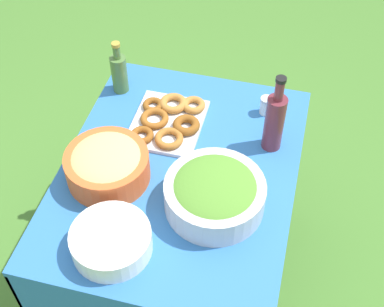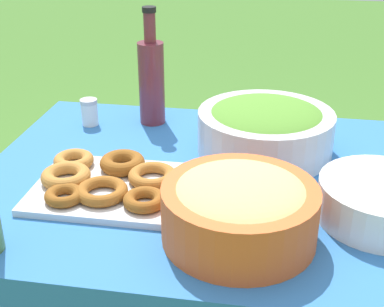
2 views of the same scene
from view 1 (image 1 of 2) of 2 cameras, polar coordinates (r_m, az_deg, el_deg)
name	(u,v)px [view 1 (image 1 of 2)]	position (r m, az deg, el deg)	size (l,w,h in m)	color
ground_plane	(182,274)	(2.63, -1.11, -12.70)	(14.00, 14.00, 0.00)	#477A2D
picnic_table	(179,189)	(2.08, -1.38, -3.77)	(1.11, 0.87, 0.77)	#2D6BB2
salad_bowl	(215,193)	(1.84, 2.43, -4.24)	(0.35, 0.35, 0.13)	silver
pasta_bowl	(107,164)	(1.94, -9.04, -1.14)	(0.30, 0.30, 0.13)	#E05B28
donut_platter	(169,121)	(2.14, -2.50, 3.53)	(0.35, 0.28, 0.05)	silver
plate_stack	(111,241)	(1.77, -8.61, -9.23)	(0.27, 0.27, 0.08)	white
olive_oil_bottle	(119,72)	(2.27, -7.77, 8.60)	(0.07, 0.07, 0.24)	#4C7238
wine_bottle	(275,121)	(2.00, 8.80, 3.48)	(0.08, 0.08, 0.34)	maroon
salt_shaker	(266,105)	(2.20, 7.89, 5.10)	(0.05, 0.05, 0.08)	white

